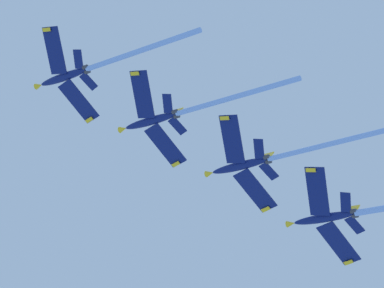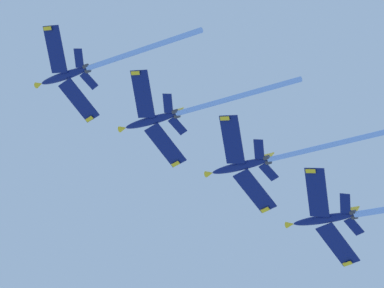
% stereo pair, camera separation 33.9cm
% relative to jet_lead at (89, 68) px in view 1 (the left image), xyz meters
% --- Properties ---
extents(jet_lead, '(35.08, 20.13, 19.35)m').
position_rel_jet_lead_xyz_m(jet_lead, '(0.00, 0.00, 0.00)').
color(jet_lead, navy).
extents(jet_second, '(34.90, 20.13, 18.63)m').
position_rel_jet_lead_xyz_m(jet_second, '(-12.04, -13.23, -4.90)').
color(jet_second, navy).
extents(jet_third, '(36.41, 20.12, 19.97)m').
position_rel_jet_lead_xyz_m(jet_third, '(-24.70, -25.69, -11.63)').
color(jet_third, navy).
extents(jet_fourth, '(34.80, 20.12, 20.03)m').
position_rel_jet_lead_xyz_m(jet_fourth, '(-36.00, -38.70, -18.07)').
color(jet_fourth, navy).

